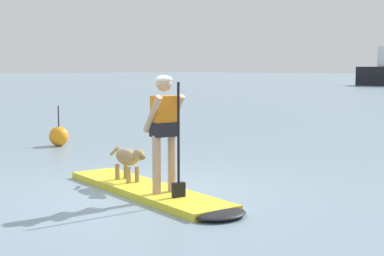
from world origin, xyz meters
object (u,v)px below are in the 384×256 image
object	(u,v)px
paddleboard	(154,192)
dog	(129,158)
marker_buoy	(59,136)
person_paddler	(165,125)

from	to	relation	value
paddleboard	dog	distance (m)	0.84
dog	marker_buoy	xyz separation A→B (m)	(-4.89, 1.94, -0.22)
person_paddler	dog	world-z (taller)	person_paddler
dog	marker_buoy	distance (m)	5.26
paddleboard	dog	world-z (taller)	dog
person_paddler	dog	xyz separation A→B (m)	(-1.01, 0.18, -0.60)
paddleboard	person_paddler	world-z (taller)	person_paddler
paddleboard	person_paddler	size ratio (longest dim) A/B	2.32
marker_buoy	paddleboard	bearing A→B (deg)	-20.22
paddleboard	marker_buoy	bearing A→B (deg)	159.78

